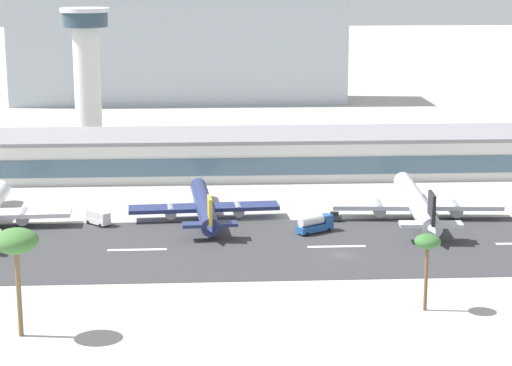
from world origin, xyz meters
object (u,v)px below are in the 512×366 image
object	(u,v)px
distant_hotel_block	(180,47)
airliner_black_tail_gate_2	(417,205)
control_tower	(87,70)
service_box_truck_0	(98,217)
palm_tree_0	(16,243)
service_baggage_tug_2	(334,217)
terminal_building	(283,153)
service_fuel_truck_1	(315,224)
palm_tree_1	(427,244)
airliner_gold_tail_gate_1	(204,207)

from	to	relation	value
distant_hotel_block	airliner_black_tail_gate_2	distance (m)	201.34
control_tower	service_box_truck_0	xyz separation A→B (m)	(10.65, -79.40, -24.05)
control_tower	palm_tree_0	bearing A→B (deg)	-87.87
control_tower	palm_tree_0	world-z (taller)	control_tower
service_baggage_tug_2	palm_tree_0	world-z (taller)	palm_tree_0
terminal_building	service_baggage_tug_2	xyz separation A→B (m)	(7.29, -51.48, -4.62)
distant_hotel_block	palm_tree_0	size ratio (longest dim) A/B	7.85
control_tower	airliner_black_tail_gate_2	world-z (taller)	control_tower
service_fuel_truck_1	palm_tree_1	bearing A→B (deg)	-106.98
service_baggage_tug_2	airliner_gold_tail_gate_1	bearing A→B (deg)	-174.43
distant_hotel_block	service_fuel_truck_1	bearing A→B (deg)	-80.66
terminal_building	service_box_truck_0	size ratio (longest dim) A/B	26.74
distant_hotel_block	control_tower	bearing A→B (deg)	-102.33
airliner_gold_tail_gate_1	palm_tree_1	world-z (taller)	palm_tree_1
airliner_black_tail_gate_2	service_baggage_tug_2	xyz separation A→B (m)	(-19.02, -1.02, -2.34)
distant_hotel_block	service_fuel_truck_1	distance (m)	205.71
service_baggage_tug_2	palm_tree_1	xyz separation A→B (m)	(7.59, -56.97, 10.49)
distant_hotel_block	airliner_black_tail_gate_2	bearing A→B (deg)	-73.26
airliner_gold_tail_gate_1	palm_tree_0	world-z (taller)	palm_tree_0
terminal_building	palm_tree_0	bearing A→B (deg)	-113.65
terminal_building	palm_tree_1	world-z (taller)	palm_tree_1
palm_tree_1	airliner_black_tail_gate_2	bearing A→B (deg)	78.85
palm_tree_0	control_tower	bearing A→B (deg)	92.13
service_box_truck_0	service_baggage_tug_2	size ratio (longest dim) A/B	1.72
airliner_black_tail_gate_2	service_box_truck_0	size ratio (longest dim) A/B	8.53
distant_hotel_block	service_box_truck_0	xyz separation A→B (m)	(-14.18, -193.01, -21.01)
airliner_gold_tail_gate_1	service_box_truck_0	size ratio (longest dim) A/B	7.48
terminal_building	distant_hotel_block	size ratio (longest dim) A/B	1.17
airliner_black_tail_gate_2	service_fuel_truck_1	xyz separation A→B (m)	(-24.50, -10.03, -1.35)
control_tower	distant_hotel_block	xyz separation A→B (m)	(24.83, 113.61, -3.04)
airliner_black_tail_gate_2	service_baggage_tug_2	bearing A→B (deg)	96.90
service_box_truck_0	palm_tree_1	size ratio (longest dim) A/B	0.45
control_tower	airliner_black_tail_gate_2	bearing A→B (deg)	-43.49
airliner_gold_tail_gate_1	service_fuel_truck_1	bearing A→B (deg)	-120.92
airliner_gold_tail_gate_1	service_box_truck_0	world-z (taller)	airliner_gold_tail_gate_1
service_baggage_tug_2	palm_tree_1	world-z (taller)	palm_tree_1
palm_tree_0	palm_tree_1	bearing A→B (deg)	6.71
airliner_gold_tail_gate_1	service_baggage_tug_2	bearing A→B (deg)	-99.99
distant_hotel_block	palm_tree_0	xyz separation A→B (m)	(-19.48, -257.65, -7.68)
airliner_gold_tail_gate_1	airliner_black_tail_gate_2	bearing A→B (deg)	-96.41
service_fuel_truck_1	palm_tree_0	xyz separation A→B (m)	(-52.70, -55.71, 13.09)
airliner_black_tail_gate_2	service_box_truck_0	bearing A→B (deg)	94.69
airliner_black_tail_gate_2	palm_tree_0	distance (m)	102.07
service_fuel_truck_1	service_baggage_tug_2	world-z (taller)	service_fuel_truck_1
service_box_truck_0	palm_tree_1	distance (m)	83.60
distant_hotel_block	service_baggage_tug_2	distance (m)	197.98
control_tower	airliner_gold_tail_gate_1	distance (m)	86.65
service_baggage_tug_2	airliner_black_tail_gate_2	bearing A→B (deg)	14.70
palm_tree_1	service_box_truck_0	bearing A→B (deg)	136.74
service_fuel_truck_1	distant_hotel_block	bearing A→B (deg)	67.12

